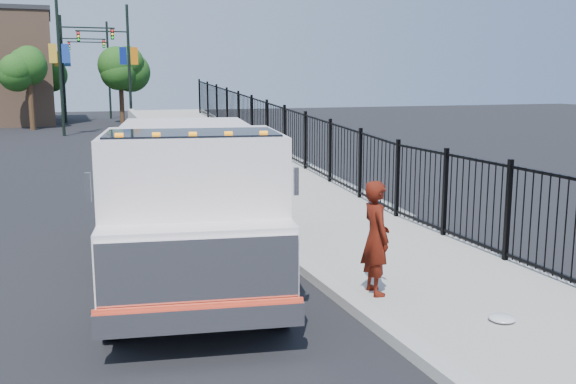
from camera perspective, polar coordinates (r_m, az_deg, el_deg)
name	(u,v)px	position (r m, az deg, el deg)	size (l,w,h in m)	color
ground	(326,287)	(10.67, 3.41, -8.46)	(120.00, 120.00, 0.00)	black
sidewalk	(502,311)	(9.98, 18.50, -9.96)	(3.55, 12.00, 0.12)	#9E998E
curb	(385,326)	(8.96, 8.58, -11.73)	(0.30, 12.00, 0.16)	#ADAAA3
ramp	(219,163)	(26.24, -6.19, 2.61)	(3.95, 24.00, 1.70)	#9E998E
iron_fence	(285,149)	(22.73, -0.31, 3.80)	(0.10, 28.00, 1.80)	black
truck	(189,188)	(11.23, -8.76, 0.37)	(3.78, 8.18, 2.70)	black
worker	(376,238)	(9.86, 7.82, -4.04)	(0.64, 0.42, 1.76)	#4E1309
debris	(502,318)	(9.37, 18.49, -10.59)	(0.36, 0.36, 0.09)	silver
light_pole_0	(65,61)	(40.34, -19.19, 10.93)	(3.78, 0.22, 8.00)	black
light_pole_1	(124,63)	(43.40, -14.35, 11.08)	(3.78, 0.22, 8.00)	black
light_pole_2	(67,65)	(51.86, -19.04, 10.64)	(3.78, 0.22, 8.00)	black
light_pole_3	(105,66)	(56.62, -15.97, 10.70)	(3.78, 0.22, 8.00)	black
tree_0	(29,69)	(45.74, -22.04, 10.07)	(2.59, 2.59, 5.29)	#382314
tree_1	(120,70)	(50.84, -14.68, 10.41)	(2.77, 2.77, 5.39)	#382314
tree_2	(44,71)	(56.13, -20.84, 10.05)	(3.26, 3.26, 5.63)	#382314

